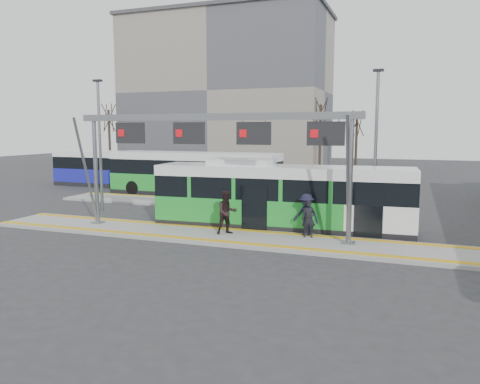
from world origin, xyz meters
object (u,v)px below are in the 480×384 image
object	(u,v)px
passenger_a	(309,219)
passenger_b	(227,212)
gantry	(213,138)
passenger_c	(306,215)
hero_bus	(281,197)

from	to	relation	value
passenger_a	passenger_b	size ratio (longest dim) A/B	0.83
gantry	passenger_b	distance (m)	3.27
passenger_b	passenger_c	bearing A→B (deg)	-25.97
passenger_c	gantry	bearing A→B (deg)	-151.21
hero_bus	passenger_a	xyz separation A→B (m)	(1.73, -1.89, -0.57)
hero_bus	passenger_b	size ratio (longest dim) A/B	6.36
hero_bus	passenger_b	xyz separation A→B (m)	(-1.73, -2.51, -0.40)
passenger_a	passenger_b	xyz separation A→B (m)	(-3.46, -0.62, 0.17)
hero_bus	passenger_a	world-z (taller)	hero_bus
gantry	passenger_c	distance (m)	5.19
hero_bus	passenger_a	bearing A→B (deg)	-50.82
gantry	passenger_c	xyz separation A→B (m)	(3.96, 0.85, -3.25)
hero_bus	passenger_c	world-z (taller)	hero_bus
gantry	hero_bus	size ratio (longest dim) A/B	1.08
passenger_b	hero_bus	bearing A→B (deg)	14.56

